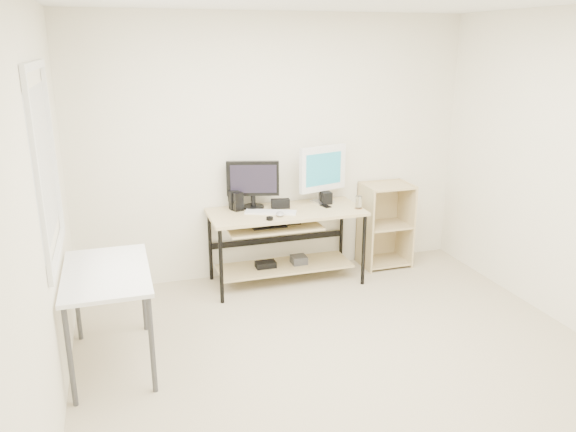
# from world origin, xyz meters

# --- Properties ---
(room) EXTENTS (4.01, 4.01, 2.62)m
(room) POSITION_xyz_m (-0.14, 0.04, 1.32)
(room) COLOR #C2B495
(room) RESTS_ON ground
(desk) EXTENTS (1.50, 0.65, 0.75)m
(desk) POSITION_xyz_m (-0.03, 1.66, 0.54)
(desk) COLOR #CFBB83
(desk) RESTS_ON ground
(side_table) EXTENTS (0.60, 1.00, 0.75)m
(side_table) POSITION_xyz_m (-1.68, 0.60, 0.67)
(side_table) COLOR white
(side_table) RESTS_ON ground
(shelf_unit) EXTENTS (0.50, 0.40, 0.90)m
(shelf_unit) POSITION_xyz_m (1.15, 1.82, 0.45)
(shelf_unit) COLOR #CFB881
(shelf_unit) RESTS_ON ground
(black_monitor) EXTENTS (0.51, 0.21, 0.47)m
(black_monitor) POSITION_xyz_m (-0.28, 1.84, 1.02)
(black_monitor) COLOR black
(black_monitor) RESTS_ON desk
(white_imac) EXTENTS (0.53, 0.20, 0.58)m
(white_imac) POSITION_xyz_m (0.44, 1.83, 1.08)
(white_imac) COLOR silver
(white_imac) RESTS_ON desk
(keyboard) EXTENTS (0.51, 0.32, 0.02)m
(keyboard) POSITION_xyz_m (-0.17, 1.62, 0.76)
(keyboard) COLOR white
(keyboard) RESTS_ON desk
(mouse) EXTENTS (0.10, 0.14, 0.04)m
(mouse) POSITION_xyz_m (-0.11, 1.50, 0.77)
(mouse) COLOR #B9B9BE
(mouse) RESTS_ON desk
(center_speaker) EXTENTS (0.19, 0.11, 0.09)m
(center_speaker) POSITION_xyz_m (-0.03, 1.75, 0.80)
(center_speaker) COLOR black
(center_speaker) RESTS_ON desk
(speaker_left) EXTENTS (0.10, 0.10, 0.19)m
(speaker_left) POSITION_xyz_m (-0.47, 1.85, 0.85)
(speaker_left) COLOR black
(speaker_left) RESTS_ON desk
(speaker_right) EXTENTS (0.10, 0.10, 0.12)m
(speaker_right) POSITION_xyz_m (0.46, 1.77, 0.81)
(speaker_right) COLOR black
(speaker_right) RESTS_ON desk
(audio_controller) EXTENTS (0.10, 0.08, 0.18)m
(audio_controller) POSITION_xyz_m (-0.45, 1.78, 0.84)
(audio_controller) COLOR black
(audio_controller) RESTS_ON desk
(volume_puck) EXTENTS (0.07, 0.07, 0.03)m
(volume_puck) POSITION_xyz_m (-0.24, 1.41, 0.76)
(volume_puck) COLOR black
(volume_puck) RESTS_ON desk
(smartphone) EXTENTS (0.09, 0.13, 0.01)m
(smartphone) POSITION_xyz_m (0.42, 1.67, 0.75)
(smartphone) COLOR black
(smartphone) RESTS_ON desk
(coaster) EXTENTS (0.10, 0.10, 0.01)m
(coaster) POSITION_xyz_m (0.70, 1.51, 0.75)
(coaster) COLOR #AD7C4E
(coaster) RESTS_ON desk
(drinking_glass) EXTENTS (0.07, 0.07, 0.12)m
(drinking_glass) POSITION_xyz_m (0.70, 1.51, 0.82)
(drinking_glass) COLOR white
(drinking_glass) RESTS_ON coaster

